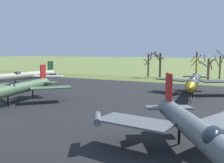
# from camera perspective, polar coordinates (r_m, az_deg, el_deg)

# --- Properties ---
(asphalt_apron) EXTENTS (97.04, 52.12, 0.05)m
(asphalt_apron) POSITION_cam_1_polar(r_m,az_deg,el_deg) (38.43, -9.03, -4.12)
(asphalt_apron) COLOR black
(asphalt_apron) RESTS_ON ground
(grass_verge_strip) EXTENTS (157.04, 12.00, 0.06)m
(grass_verge_strip) POSITION_cam_1_polar(r_m,az_deg,el_deg) (66.86, 7.13, 0.54)
(grass_verge_strip) COLOR #5E6A32
(grass_verge_strip) RESTS_ON ground
(jet_fighter_front_left) EXTENTS (13.02, 15.75, 5.18)m
(jet_fighter_front_left) POSITION_cam_1_polar(r_m,az_deg,el_deg) (37.46, -20.27, -1.36)
(jet_fighter_front_left) COLOR #4C6B47
(jet_fighter_front_left) RESTS_ON ground
(jet_fighter_front_right) EXTENTS (12.94, 15.07, 5.35)m
(jet_fighter_front_right) POSITION_cam_1_polar(r_m,az_deg,el_deg) (17.53, 18.37, -10.21)
(jet_fighter_front_right) COLOR #565B60
(jet_fighter_front_right) RESTS_ON ground
(jet_fighter_rear_center) EXTENTS (14.04, 16.36, 5.10)m
(jet_fighter_rear_center) POSITION_cam_1_polar(r_m,az_deg,el_deg) (55.68, -18.83, 1.33)
(jet_fighter_rear_center) COLOR #B7B293
(jet_fighter_rear_center) RESTS_ON ground
(jet_fighter_rear_left) EXTENTS (13.95, 17.04, 6.13)m
(jet_fighter_rear_left) POSITION_cam_1_polar(r_m,az_deg,el_deg) (43.78, 18.20, 0.16)
(jet_fighter_rear_left) COLOR #33383D
(jet_fighter_rear_left) RESTS_ON ground
(info_placard_rear_left) EXTENTS (0.69, 0.41, 0.92)m
(info_placard_rear_left) POSITION_cam_1_polar(r_m,az_deg,el_deg) (36.45, 17.45, -4.01)
(info_placard_rear_left) COLOR black
(info_placard_rear_left) RESTS_ON ground
(bare_tree_far_left) EXTENTS (3.62, 3.49, 7.43)m
(bare_tree_far_left) POSITION_cam_1_polar(r_m,az_deg,el_deg) (73.20, 8.35, 4.13)
(bare_tree_far_left) COLOR brown
(bare_tree_far_left) RESTS_ON ground
(bare_tree_left_of_center) EXTENTS (3.27, 2.97, 7.45)m
(bare_tree_left_of_center) POSITION_cam_1_polar(r_m,az_deg,el_deg) (73.03, 10.77, 4.18)
(bare_tree_left_of_center) COLOR #42382D
(bare_tree_left_of_center) RESTS_ON ground
(bare_tree_center) EXTENTS (2.73, 2.58, 7.26)m
(bare_tree_center) POSITION_cam_1_polar(r_m,az_deg,el_deg) (70.25, 18.66, 3.77)
(bare_tree_center) COLOR brown
(bare_tree_center) RESTS_ON ground
(bare_tree_right_of_center) EXTENTS (3.78, 3.78, 6.57)m
(bare_tree_right_of_center) POSITION_cam_1_polar(r_m,az_deg,el_deg) (70.19, 21.07, 3.16)
(bare_tree_right_of_center) COLOR brown
(bare_tree_right_of_center) RESTS_ON ground
(bare_tree_far_right) EXTENTS (2.96, 2.69, 7.75)m
(bare_tree_far_right) POSITION_cam_1_polar(r_m,az_deg,el_deg) (72.61, 23.32, 3.52)
(bare_tree_far_right) COLOR brown
(bare_tree_far_right) RESTS_ON ground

